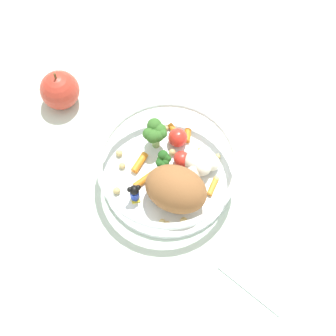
{
  "coord_description": "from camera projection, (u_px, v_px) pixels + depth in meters",
  "views": [
    {
      "loc": [
        -0.19,
        0.3,
        0.74
      ],
      "look_at": [
        0.02,
        0.01,
        0.03
      ],
      "focal_mm": 54.61,
      "sensor_mm": 36.0,
      "label": 1
    }
  ],
  "objects": [
    {
      "name": "loose_apple",
      "position": [
        59.0,
        91.0,
        0.86
      ],
      "size": [
        0.07,
        0.07,
        0.08
      ],
      "color": "#BC3828",
      "rests_on": "ground_plane"
    },
    {
      "name": "food_container",
      "position": [
        172.0,
        172.0,
        0.79
      ],
      "size": [
        0.22,
        0.22,
        0.08
      ],
      "color": "white",
      "rests_on": "ground_plane"
    },
    {
      "name": "ground_plane",
      "position": [
        181.0,
        179.0,
        0.82
      ],
      "size": [
        2.4,
        2.4,
        0.0
      ],
      "primitive_type": "plane",
      "color": "silver"
    },
    {
      "name": "folded_napkin",
      "position": [
        274.0,
        258.0,
        0.76
      ],
      "size": [
        0.12,
        0.14,
        0.01
      ],
      "primitive_type": "cube",
      "rotation": [
        0.0,
        0.0,
        -0.07
      ],
      "color": "white",
      "rests_on": "ground_plane"
    }
  ]
}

